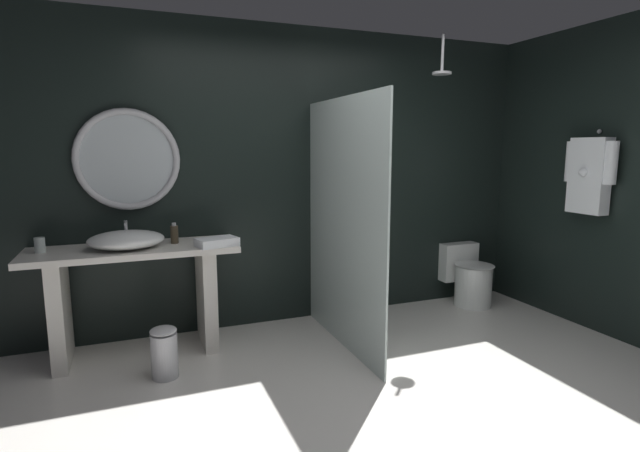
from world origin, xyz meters
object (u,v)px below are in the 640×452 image
object	(u,v)px
rain_shower_head	(442,68)
waste_bin	(164,352)
round_wall_mirror	(128,160)
folded_hand_towel	(217,242)
vessel_sink	(126,240)
soap_dispenser	(174,234)
tumbler_cup	(40,245)
toilet	(468,277)
hanging_bathrobe	(589,173)

from	to	relation	value
rain_shower_head	waste_bin	bearing A→B (deg)	-173.67
round_wall_mirror	folded_hand_towel	world-z (taller)	round_wall_mirror
vessel_sink	soap_dispenser	world-z (taller)	vessel_sink
vessel_sink	folded_hand_towel	world-z (taller)	vessel_sink
round_wall_mirror	tumbler_cup	bearing A→B (deg)	-160.28
rain_shower_head	toilet	bearing A→B (deg)	26.18
toilet	soap_dispenser	bearing A→B (deg)	-179.42
soap_dispenser	hanging_bathrobe	world-z (taller)	hanging_bathrobe
vessel_sink	toilet	size ratio (longest dim) A/B	0.91
tumbler_cup	waste_bin	xyz separation A→B (m)	(0.77, -0.54, -0.70)
toilet	folded_hand_towel	xyz separation A→B (m)	(-2.54, -0.26, 0.59)
vessel_sink	round_wall_mirror	distance (m)	0.65
vessel_sink	folded_hand_towel	xyz separation A→B (m)	(0.63, -0.15, -0.04)
soap_dispenser	round_wall_mirror	xyz separation A→B (m)	(-0.30, 0.22, 0.57)
vessel_sink	toilet	bearing A→B (deg)	1.94
tumbler_cup	round_wall_mirror	size ratio (longest dim) A/B	0.14
waste_bin	hanging_bathrobe	bearing A→B (deg)	-5.79
round_wall_mirror	hanging_bathrobe	xyz separation A→B (m)	(3.59, -1.11, -0.12)
soap_dispenser	toilet	xyz separation A→B (m)	(2.83, 0.03, -0.63)
rain_shower_head	waste_bin	distance (m)	3.13
vessel_sink	round_wall_mirror	world-z (taller)	round_wall_mirror
vessel_sink	waste_bin	world-z (taller)	vessel_sink
vessel_sink	toilet	world-z (taller)	vessel_sink
round_wall_mirror	hanging_bathrobe	size ratio (longest dim) A/B	1.12
round_wall_mirror	toilet	bearing A→B (deg)	-3.46
rain_shower_head	folded_hand_towel	world-z (taller)	rain_shower_head
hanging_bathrobe	toilet	size ratio (longest dim) A/B	1.19
hanging_bathrobe	rain_shower_head	bearing A→B (deg)	150.52
toilet	vessel_sink	bearing A→B (deg)	-178.06
waste_bin	soap_dispenser	bearing A→B (deg)	74.79
vessel_sink	tumbler_cup	world-z (taller)	vessel_sink
vessel_sink	waste_bin	xyz separation A→B (m)	(0.20, -0.46, -0.72)
tumbler_cup	rain_shower_head	size ratio (longest dim) A/B	0.33
vessel_sink	round_wall_mirror	size ratio (longest dim) A/B	0.69
round_wall_mirror	folded_hand_towel	xyz separation A→B (m)	(0.59, -0.45, -0.61)
folded_hand_towel	vessel_sink	bearing A→B (deg)	166.88
soap_dispenser	waste_bin	distance (m)	0.91
soap_dispenser	hanging_bathrobe	distance (m)	3.43
rain_shower_head	folded_hand_towel	bearing A→B (deg)	178.48
soap_dispenser	round_wall_mirror	size ratio (longest dim) A/B	0.21
vessel_sink	tumbler_cup	bearing A→B (deg)	172.33
folded_hand_towel	toilet	bearing A→B (deg)	5.73
tumbler_cup	folded_hand_towel	world-z (taller)	tumbler_cup
vessel_sink	waste_bin	bearing A→B (deg)	-66.49
round_wall_mirror	toilet	distance (m)	3.36
vessel_sink	tumbler_cup	xyz separation A→B (m)	(-0.57, 0.08, -0.01)
soap_dispenser	rain_shower_head	world-z (taller)	rain_shower_head
tumbler_cup	round_wall_mirror	world-z (taller)	round_wall_mirror
soap_dispenser	toilet	bearing A→B (deg)	0.58
soap_dispenser	folded_hand_towel	size ratio (longest dim) A/B	0.54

